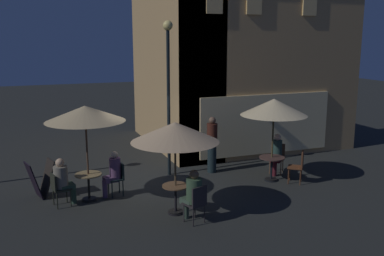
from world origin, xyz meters
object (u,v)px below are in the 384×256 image
at_px(patio_umbrella_2, 85,114).
at_px(patio_umbrella_0, 175,132).
at_px(patio_umbrella_1, 274,107).
at_px(patron_seated_0, 193,192).
at_px(patron_standing_4, 212,144).
at_px(cafe_table_1, 272,163).
at_px(patron_seated_1, 277,152).
at_px(cafe_chair_2, 299,164).
at_px(cafe_chair_4, 118,176).
at_px(patron_seated_3, 113,171).
at_px(patron_seated_2, 63,179).
at_px(menu_sandwich_board, 40,179).
at_px(cafe_chair_3, 58,186).
at_px(cafe_chair_1, 277,155).
at_px(street_lamp_near_corner, 168,76).
at_px(cafe_chair_0, 197,201).
at_px(cafe_table_0, 176,194).
at_px(cafe_table_2, 89,182).

bearing_deg(patio_umbrella_2, patio_umbrella_0, -41.32).
relative_size(patio_umbrella_1, patron_seated_0, 1.95).
xyz_separation_m(patio_umbrella_1, patron_standing_4, (-1.34, 1.41, -1.32)).
bearing_deg(cafe_table_1, patron_seated_1, 47.43).
distance_m(cafe_chair_2, patron_standing_4, 2.75).
relative_size(cafe_chair_4, patron_seated_3, 0.73).
relative_size(patio_umbrella_2, cafe_chair_4, 2.80).
xyz_separation_m(patron_seated_0, patron_standing_4, (1.94, 3.36, 0.19)).
bearing_deg(patron_seated_1, patio_umbrella_0, -22.33).
relative_size(patron_seated_0, patron_seated_2, 1.01).
distance_m(menu_sandwich_board, patron_seated_0, 4.39).
bearing_deg(cafe_chair_3, patron_standing_4, 2.82).
relative_size(cafe_chair_3, patron_seated_3, 0.70).
xyz_separation_m(menu_sandwich_board, cafe_chair_2, (7.15, -1.49, 0.08)).
xyz_separation_m(patio_umbrella_0, cafe_chair_3, (-2.65, 1.47, -1.50)).
height_order(patio_umbrella_0, patio_umbrella_1, patio_umbrella_1).
relative_size(patio_umbrella_1, cafe_chair_3, 2.85).
height_order(patio_umbrella_0, patron_seated_3, patio_umbrella_0).
distance_m(patio_umbrella_1, cafe_chair_1, 1.88).
relative_size(cafe_chair_1, patron_seated_1, 0.73).
bearing_deg(street_lamp_near_corner, patio_umbrella_1, -31.40).
bearing_deg(patron_standing_4, cafe_chair_0, 165.83).
height_order(street_lamp_near_corner, patio_umbrella_2, street_lamp_near_corner).
relative_size(patio_umbrella_0, cafe_chair_0, 2.48).
bearing_deg(cafe_chair_3, street_lamp_near_corner, 11.63).
height_order(menu_sandwich_board, cafe_chair_0, menu_sandwich_board).
height_order(patio_umbrella_0, patron_seated_2, patio_umbrella_0).
height_order(menu_sandwich_board, patron_seated_1, patron_seated_1).
distance_m(patio_umbrella_2, patron_seated_2, 1.74).
bearing_deg(cafe_chair_0, patron_seated_1, -73.84).
distance_m(cafe_chair_0, patron_seated_3, 2.88).
xyz_separation_m(cafe_table_0, cafe_chair_4, (-1.05, 1.75, 0.06)).
relative_size(cafe_table_0, cafe_table_2, 0.99).
bearing_deg(patron_seated_3, cafe_chair_1, 174.84).
height_order(patio_umbrella_1, patron_seated_1, patio_umbrella_1).
xyz_separation_m(cafe_chair_2, patron_standing_4, (-1.95, 1.91, 0.33)).
relative_size(cafe_table_0, patio_umbrella_0, 0.31).
distance_m(menu_sandwich_board, patron_seated_3, 1.95).
xyz_separation_m(street_lamp_near_corner, cafe_chair_0, (-0.54, -3.73, -2.55)).
distance_m(patron_seated_3, patron_standing_4, 3.50).
height_order(cafe_table_2, cafe_chair_1, cafe_chair_1).
height_order(street_lamp_near_corner, cafe_table_2, street_lamp_near_corner).
bearing_deg(patron_seated_1, cafe_chair_1, -180.00).
bearing_deg(patio_umbrella_2, street_lamp_near_corner, 26.78).
bearing_deg(cafe_table_1, cafe_chair_0, -147.18).
xyz_separation_m(patron_seated_1, patron_standing_4, (-1.83, 0.88, 0.20)).
xyz_separation_m(menu_sandwich_board, cafe_chair_3, (0.39, -0.85, 0.03)).
distance_m(street_lamp_near_corner, patio_umbrella_2, 3.08).
height_order(patio_umbrella_1, patron_seated_2, patio_umbrella_1).
bearing_deg(cafe_chair_0, cafe_chair_4, 8.68).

